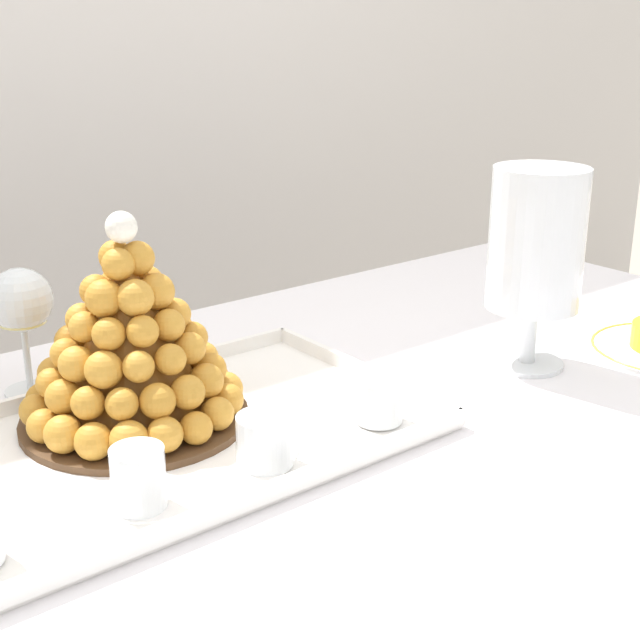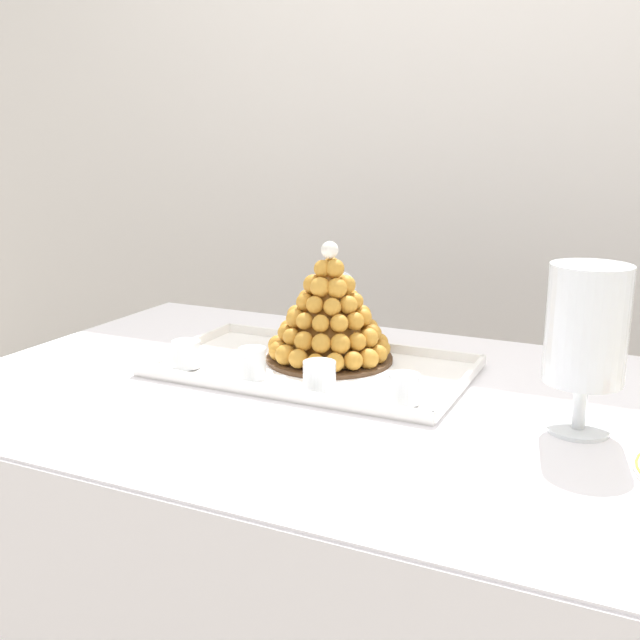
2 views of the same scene
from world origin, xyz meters
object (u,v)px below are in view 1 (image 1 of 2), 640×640
(serving_tray, at_px, (154,445))
(macaron_goblet, at_px, (536,243))
(croquembouche, at_px, (130,346))
(dessert_cup_mid_left, at_px, (139,480))
(dessert_cup_mid_right, at_px, (379,402))
(wine_glass, at_px, (21,305))
(dessert_cup_centre, at_px, (265,442))

(serving_tray, xyz_separation_m, macaron_goblet, (0.48, -0.09, 0.15))
(croquembouche, relative_size, dessert_cup_mid_left, 4.32)
(dessert_cup_mid_left, xyz_separation_m, dessert_cup_mid_right, (0.28, -0.00, -0.00))
(serving_tray, xyz_separation_m, dessert_cup_mid_right, (0.22, -0.10, 0.02))
(macaron_goblet, distance_m, wine_glass, 0.61)
(dessert_cup_mid_left, height_order, wine_glass, wine_glass)
(dessert_cup_centre, relative_size, wine_glass, 0.37)
(croquembouche, xyz_separation_m, dessert_cup_mid_right, (0.21, -0.16, -0.06))
(dessert_cup_centre, bearing_deg, dessert_cup_mid_left, 178.06)
(dessert_cup_centre, xyz_separation_m, macaron_goblet, (0.42, 0.02, 0.13))
(serving_tray, distance_m, croquembouche, 0.11)
(dessert_cup_centre, bearing_deg, serving_tray, 121.56)
(dessert_cup_mid_right, distance_m, wine_glass, 0.42)
(dessert_cup_centre, distance_m, macaron_goblet, 0.44)
(croquembouche, bearing_deg, wine_glass, 107.74)
(serving_tray, bearing_deg, dessert_cup_centre, -58.44)
(dessert_cup_mid_right, bearing_deg, croquembouche, 141.90)
(dessert_cup_centre, xyz_separation_m, wine_glass, (-0.11, 0.33, 0.08))
(dessert_cup_mid_left, distance_m, dessert_cup_centre, 0.13)
(croquembouche, height_order, dessert_cup_centre, croquembouche)
(croquembouche, distance_m, macaron_goblet, 0.50)
(croquembouche, distance_m, dessert_cup_centre, 0.18)
(dessert_cup_mid_left, bearing_deg, macaron_goblet, 1.26)
(serving_tray, distance_m, dessert_cup_centre, 0.13)
(dessert_cup_mid_right, bearing_deg, macaron_goblet, 3.21)
(dessert_cup_centre, distance_m, dessert_cup_mid_right, 0.15)
(serving_tray, bearing_deg, wine_glass, 101.00)
(dessert_cup_mid_right, bearing_deg, wine_glass, 128.43)
(dessert_cup_mid_right, bearing_deg, dessert_cup_mid_left, 179.42)
(dessert_cup_mid_left, bearing_deg, croquembouche, 63.96)
(dessert_cup_mid_left, relative_size, macaron_goblet, 0.22)
(serving_tray, height_order, dessert_cup_mid_left, dessert_cup_mid_left)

